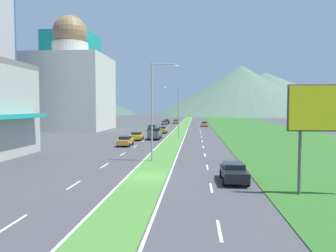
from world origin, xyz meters
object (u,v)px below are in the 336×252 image
object	(u,v)px
billboard_roadside	(329,113)
car_4	(163,130)
car_0	(167,121)
car_7	(152,128)
car_3	(137,136)
car_6	(204,124)
car_8	(234,172)
street_lamp_mid	(177,108)
street_lamp_near	(154,106)
car_9	(165,123)
car_2	(176,121)
pickup_truck_0	(155,134)
car_5	(125,141)

from	to	relation	value
billboard_roadside	car_4	bearing A→B (deg)	107.11
car_0	car_7	distance (m)	37.00
billboard_roadside	car_3	distance (m)	40.86
car_6	car_8	xyz separation A→B (m)	(0.35, -76.00, -0.02)
street_lamp_mid	street_lamp_near	bearing A→B (deg)	-91.63
car_0	car_9	bearing A→B (deg)	179.67
street_lamp_mid	car_7	bearing A→B (deg)	110.82
car_6	car_9	size ratio (longest dim) A/B	1.07
car_7	car_8	bearing A→B (deg)	-166.15
car_0	car_6	distance (m)	22.04
car_3	car_2	bearing A→B (deg)	-2.90
car_4	pickup_truck_0	world-z (taller)	pickup_truck_0
car_2	car_6	world-z (taller)	car_6
billboard_roadside	car_0	distance (m)	99.32
car_5	car_9	world-z (taller)	car_5
car_6	car_8	distance (m)	76.00
car_0	car_2	world-z (taller)	car_0
car_4	car_6	world-z (taller)	car_6
street_lamp_mid	car_4	distance (m)	12.93
car_4	car_9	bearing A→B (deg)	4.71
car_2	pickup_truck_0	world-z (taller)	pickup_truck_0
car_0	car_5	size ratio (longest dim) A/B	0.94
car_7	car_2	bearing A→B (deg)	-5.37
car_2	car_3	bearing A→B (deg)	177.10
car_2	car_3	size ratio (longest dim) A/B	1.09
car_8	car_0	bearing A→B (deg)	-171.80
street_lamp_near	car_3	world-z (taller)	street_lamp_near
car_0	car_5	distance (m)	70.56
car_4	car_5	size ratio (longest dim) A/B	0.92
pickup_truck_0	car_6	bearing A→B (deg)	-13.59
car_3	car_4	world-z (taller)	car_4
car_8	pickup_truck_0	xyz separation A→B (m)	(-10.47, 34.17, 0.22)
car_9	car_8	bearing A→B (deg)	-171.04
car_5	car_6	bearing A→B (deg)	-14.08
car_2	car_9	size ratio (longest dim) A/B	1.07
car_0	car_3	xyz separation A→B (m)	(-0.01, -61.55, -0.05)
billboard_roadside	pickup_truck_0	bearing A→B (deg)	113.01
car_8	car_9	size ratio (longest dim) A/B	1.03
street_lamp_near	car_0	distance (m)	84.89
car_7	car_4	bearing A→B (deg)	-156.68
street_lamp_near	car_4	xyz separation A→B (m)	(-3.09, 39.39, -5.20)
car_2	car_6	size ratio (longest dim) A/B	1.00
car_7	pickup_truck_0	bearing A→B (deg)	-171.16
car_6	pickup_truck_0	world-z (taller)	pickup_truck_0
car_6	car_5	bearing A→B (deg)	-14.08
car_6	car_7	world-z (taller)	car_6
street_lamp_near	car_4	world-z (taller)	street_lamp_near
car_4	pickup_truck_0	distance (m)	14.40
car_3	car_4	distance (m)	16.71
car_5	car_8	world-z (taller)	car_5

